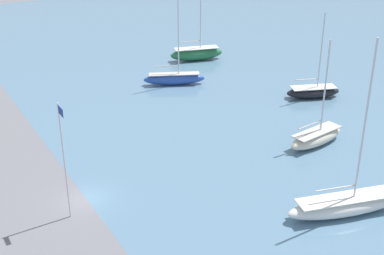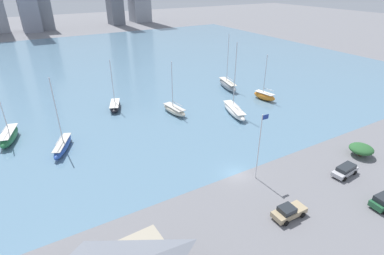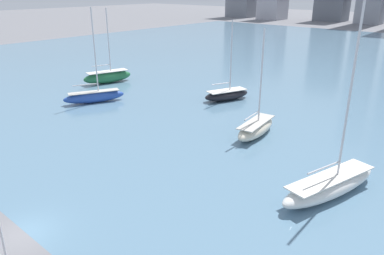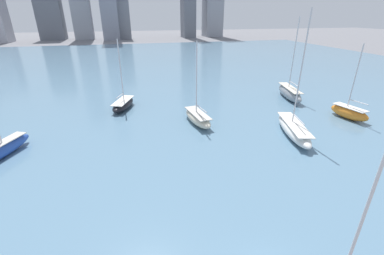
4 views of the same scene
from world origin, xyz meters
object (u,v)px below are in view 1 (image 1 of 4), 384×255
object	(u,v)px
sailboat_white	(345,205)
sailboat_green	(196,53)
sailboat_blue	(174,78)
flag_pole	(64,158)
sailboat_black	(313,91)
sailboat_cream	(316,137)

from	to	relation	value
sailboat_white	sailboat_green	xyz separation A→B (m)	(-44.03, 11.29, 0.16)
sailboat_blue	sailboat_white	bearing A→B (deg)	20.48
flag_pole	sailboat_black	size ratio (longest dim) A/B	0.93
sailboat_white	flag_pole	bearing A→B (deg)	-104.26
sailboat_white	sailboat_blue	distance (m)	36.04
sailboat_black	sailboat_blue	distance (m)	19.34
sailboat_green	sailboat_black	size ratio (longest dim) A/B	1.09
flag_pole	sailboat_green	world-z (taller)	sailboat_green
sailboat_green	sailboat_blue	bearing A→B (deg)	-30.77
sailboat_green	sailboat_blue	world-z (taller)	sailboat_blue
sailboat_green	sailboat_black	bearing A→B (deg)	28.85
flag_pole	sailboat_white	world-z (taller)	sailboat_white
sailboat_black	flag_pole	bearing A→B (deg)	-52.97
sailboat_black	sailboat_cream	bearing A→B (deg)	-19.47
flag_pole	sailboat_cream	world-z (taller)	sailboat_cream
sailboat_green	sailboat_black	distance (m)	22.41
sailboat_green	sailboat_cream	distance (m)	32.89
sailboat_black	sailboat_blue	world-z (taller)	sailboat_blue
flag_pole	sailboat_black	world-z (taller)	sailboat_black
sailboat_green	sailboat_black	world-z (taller)	sailboat_green
sailboat_white	sailboat_blue	size ratio (longest dim) A/B	1.19
sailboat_green	sailboat_cream	size ratio (longest dim) A/B	1.06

